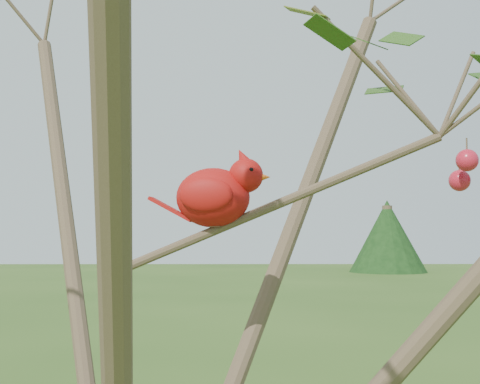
{
  "coord_description": "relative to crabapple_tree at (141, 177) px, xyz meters",
  "views": [
    {
      "loc": [
        0.18,
        -1.14,
        2.03
      ],
      "look_at": [
        0.19,
        0.08,
        2.1
      ],
      "focal_mm": 50.0,
      "sensor_mm": 36.0,
      "label": 1
    }
  ],
  "objects": [
    {
      "name": "crabapple_tree",
      "position": [
        0.0,
        0.0,
        0.0
      ],
      "size": [
        2.35,
        2.05,
        2.95
      ],
      "color": "#493827",
      "rests_on": "ground"
    },
    {
      "name": "cardinal",
      "position": [
        0.12,
        0.11,
        -0.02
      ],
      "size": [
        0.23,
        0.13,
        0.16
      ],
      "rotation": [
        0.0,
        0.0,
        -0.14
      ],
      "color": "#A40E0E",
      "rests_on": "ground"
    },
    {
      "name": "distant_trees",
      "position": [
        -2.74,
        24.85,
        -0.54
      ],
      "size": [
        38.2,
        16.06,
        3.56
      ],
      "color": "#493827",
      "rests_on": "ground"
    }
  ]
}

